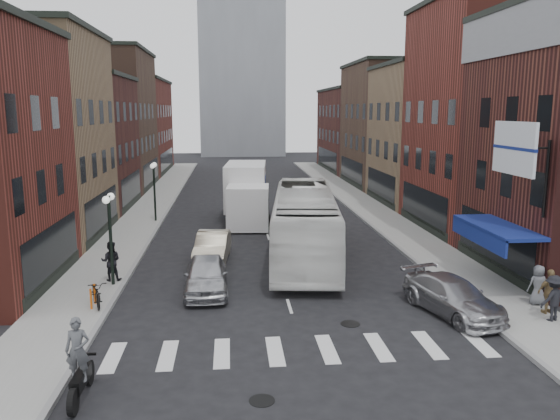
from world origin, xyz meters
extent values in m
plane|color=black|center=(0.00, 0.00, 0.00)|extent=(160.00, 160.00, 0.00)
cube|color=gray|center=(-8.50, 22.00, 0.07)|extent=(3.00, 74.00, 0.15)
cube|color=gray|center=(8.50, 22.00, 0.07)|extent=(3.00, 74.00, 0.15)
cube|color=gray|center=(-7.00, 22.00, 0.00)|extent=(0.20, 74.00, 0.16)
cube|color=gray|center=(7.00, 22.00, 0.00)|extent=(0.20, 74.00, 0.16)
cube|color=silver|center=(0.00, -3.00, 0.00)|extent=(12.00, 2.20, 0.01)
cube|color=black|center=(-10.02, 4.50, 1.60)|extent=(0.08, 7.20, 2.20)
cube|color=#8F714E|center=(-15.00, 14.00, 6.00)|extent=(10.00, 10.00, 12.00)
cube|color=black|center=(-10.02, 14.00, 1.60)|extent=(0.08, 8.00, 2.20)
cube|color=black|center=(-15.00, 14.00, 12.15)|extent=(10.30, 10.20, 0.30)
cube|color=#401916|center=(-15.00, 24.00, 5.00)|extent=(10.00, 10.00, 10.00)
cube|color=black|center=(-10.02, 24.00, 1.60)|extent=(0.08, 8.00, 2.20)
cube|color=black|center=(-15.00, 24.00, 10.15)|extent=(10.30, 10.20, 0.30)
cube|color=#4C3226|center=(-15.00, 35.00, 6.50)|extent=(10.00, 12.00, 13.00)
cube|color=black|center=(-10.02, 35.00, 1.60)|extent=(0.08, 9.60, 2.20)
cube|color=black|center=(-15.00, 35.00, 13.15)|extent=(10.30, 12.20, 0.30)
cube|color=maroon|center=(-15.00, 49.00, 5.50)|extent=(10.00, 16.00, 11.00)
cube|color=black|center=(-10.02, 49.00, 1.60)|extent=(0.08, 12.80, 2.20)
cube|color=black|center=(-15.00, 49.00, 11.15)|extent=(10.30, 16.20, 0.30)
cube|color=black|center=(10.02, 4.50, 1.60)|extent=(0.08, 7.20, 2.20)
cube|color=maroon|center=(15.00, 14.00, 7.00)|extent=(10.00, 10.00, 14.00)
cube|color=black|center=(10.02, 14.00, 1.60)|extent=(0.08, 8.00, 2.20)
cube|color=black|center=(15.00, 14.00, 14.15)|extent=(10.30, 10.20, 0.30)
cube|color=#8F714E|center=(15.00, 24.00, 5.50)|extent=(10.00, 10.00, 11.00)
cube|color=black|center=(10.02, 24.00, 1.60)|extent=(0.08, 8.00, 2.20)
cube|color=black|center=(15.00, 24.00, 11.15)|extent=(10.30, 10.20, 0.30)
cube|color=#4C3226|center=(15.00, 35.00, 6.00)|extent=(10.00, 12.00, 12.00)
cube|color=black|center=(10.02, 35.00, 1.60)|extent=(0.08, 9.60, 2.20)
cube|color=black|center=(15.00, 35.00, 12.15)|extent=(10.30, 12.20, 0.30)
cube|color=#401916|center=(15.00, 49.00, 5.00)|extent=(10.00, 16.00, 10.00)
cube|color=black|center=(10.02, 49.00, 1.60)|extent=(0.08, 12.80, 2.20)
cube|color=black|center=(15.00, 49.00, 10.15)|extent=(10.30, 16.20, 0.30)
cube|color=navy|center=(9.10, 2.50, 2.70)|extent=(1.80, 5.00, 0.15)
cube|color=navy|center=(8.25, 2.50, 2.35)|extent=(0.10, 5.00, 0.70)
cylinder|color=black|center=(9.90, 0.50, 5.00)|extent=(0.12, 0.12, 3.00)
cylinder|color=black|center=(9.20, 0.50, 6.20)|extent=(1.40, 0.08, 0.08)
cube|color=silver|center=(8.50, 0.50, 6.20)|extent=(0.12, 3.00, 2.00)
cube|color=#9399A0|center=(0.00, 78.00, 25.00)|extent=(14.00, 14.00, 50.00)
cylinder|color=black|center=(-7.40, 4.00, 2.00)|extent=(0.14, 0.14, 4.00)
cylinder|color=black|center=(-7.40, 4.00, 4.00)|extent=(0.06, 0.90, 0.06)
sphere|color=white|center=(-7.40, 3.55, 3.95)|extent=(0.32, 0.32, 0.32)
sphere|color=white|center=(-7.40, 4.45, 3.95)|extent=(0.32, 0.32, 0.32)
cylinder|color=black|center=(-7.40, 18.00, 2.00)|extent=(0.14, 0.14, 4.00)
cylinder|color=black|center=(-7.40, 18.00, 4.00)|extent=(0.06, 0.90, 0.06)
sphere|color=white|center=(-7.40, 17.55, 3.95)|extent=(0.32, 0.32, 0.32)
sphere|color=white|center=(-7.40, 18.45, 3.95)|extent=(0.32, 0.32, 0.32)
cylinder|color=#D8590C|center=(-7.60, 1.00, 0.55)|extent=(0.08, 0.08, 0.80)
cylinder|color=#D8590C|center=(-7.60, 1.60, 0.55)|extent=(0.08, 0.08, 0.80)
cube|color=white|center=(-1.14, 15.15, 1.48)|extent=(2.85, 3.05, 2.74)
cube|color=black|center=(-1.14, 15.15, 1.75)|extent=(2.79, 1.74, 1.21)
cube|color=white|center=(-1.14, 19.32, 2.30)|extent=(3.19, 5.90, 3.18)
cube|color=navy|center=(-1.14, 19.32, 2.30)|extent=(2.95, 2.41, 1.32)
cube|color=black|center=(-1.14, 19.10, 0.49)|extent=(2.98, 7.30, 0.38)
cylinder|color=black|center=(-2.40, 15.37, 0.49)|extent=(0.31, 0.99, 0.99)
cylinder|color=black|center=(0.12, 15.37, 0.49)|extent=(0.31, 0.99, 0.99)
cylinder|color=black|center=(-2.40, 19.10, 0.49)|extent=(0.31, 0.99, 0.99)
cylinder|color=black|center=(0.12, 19.10, 0.49)|extent=(0.31, 0.99, 0.99)
cylinder|color=black|center=(-2.40, 21.29, 0.49)|extent=(0.31, 0.99, 0.99)
cylinder|color=black|center=(0.12, 21.29, 0.49)|extent=(0.31, 0.99, 0.99)
cylinder|color=black|center=(-6.30, -4.66, 0.35)|extent=(0.15, 0.70, 0.70)
cylinder|color=black|center=(-6.30, -6.24, 0.35)|extent=(0.15, 0.70, 0.70)
cube|color=black|center=(-6.30, -5.45, 0.58)|extent=(0.27, 1.27, 0.37)
cube|color=black|center=(-6.30, -4.87, 1.00)|extent=(0.58, 0.07, 0.06)
imported|color=#4D4F54|center=(-6.30, -5.56, 1.45)|extent=(0.64, 0.42, 1.74)
imported|color=white|center=(1.55, 8.09, 1.83)|extent=(4.60, 13.39, 3.65)
imported|color=#BABBBF|center=(-3.33, 3.00, 0.76)|extent=(1.91, 4.49, 1.51)
imported|color=#B6AD94|center=(-3.21, 7.92, 0.74)|extent=(1.93, 4.63, 1.49)
imported|color=#ABABB0|center=(6.06, -0.37, 0.69)|extent=(3.13, 5.07, 1.37)
imported|color=black|center=(-7.50, 1.45, 0.66)|extent=(1.28, 2.04, 1.01)
imported|color=black|center=(-7.58, 4.58, 1.04)|extent=(0.88, 0.52, 1.78)
imported|color=black|center=(9.23, -1.67, 0.99)|extent=(1.20, 0.87, 1.68)
imported|color=olive|center=(9.51, -1.00, 1.00)|extent=(1.03, 0.58, 1.70)
imported|color=slate|center=(9.60, -0.05, 0.94)|extent=(0.77, 0.51, 1.58)
camera|label=1|loc=(-2.24, -19.35, 7.63)|focal=35.00mm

